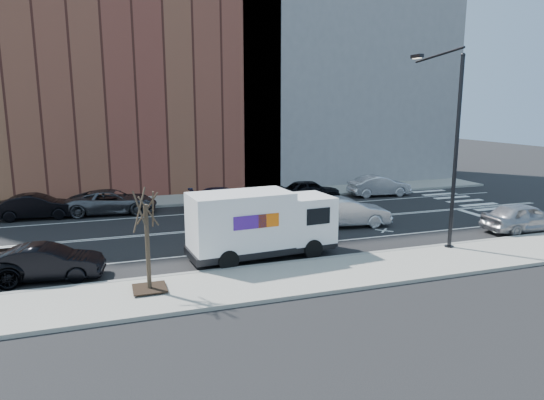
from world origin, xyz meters
TOP-DOWN VIEW (x-y plane):
  - ground at (0.00, 0.00)m, footprint 120.00×120.00m
  - sidewalk_near at (0.00, -8.80)m, footprint 44.00×3.60m
  - sidewalk_far at (0.00, 8.80)m, footprint 44.00×3.60m
  - curb_near at (0.00, -7.00)m, footprint 44.00×0.25m
  - curb_far at (0.00, 7.00)m, footprint 44.00×0.25m
  - crosswalk at (16.00, 0.00)m, footprint 3.00×14.00m
  - road_markings at (0.00, 0.00)m, footprint 40.00×8.60m
  - bldg_brick at (-8.00, 15.60)m, footprint 26.00×10.00m
  - bldg_concrete at (12.00, 15.60)m, footprint 20.00×10.00m
  - streetlight at (7.00, -6.91)m, footprint 0.44×4.02m
  - street_tree at (-7.00, -8.40)m, footprint 1.20×1.20m
  - fedex_van at (-1.84, -5.60)m, footprint 6.83×2.81m
  - far_parked_b at (-12.34, 6.05)m, footprint 4.66×1.90m
  - far_parked_c at (-8.00, 6.09)m, footprint 5.71×3.09m
  - far_parked_d at (-0.86, 5.35)m, footprint 4.87×2.25m
  - far_parked_e at (5.60, 6.04)m, footprint 4.43×2.00m
  - far_parked_f at (11.20, 5.84)m, footprint 4.76×1.92m
  - driving_sedan at (4.48, -1.71)m, footprint 5.12×2.37m
  - near_parked_rear_a at (-10.69, -5.58)m, footprint 4.45×2.07m
  - near_parked_front at (13.04, -5.87)m, footprint 4.68×1.90m

SIDE VIEW (x-z plane):
  - ground at x=0.00m, z-range 0.00..0.00m
  - crosswalk at x=16.00m, z-range 0.00..0.01m
  - road_markings at x=0.00m, z-range 0.00..0.01m
  - sidewalk_near at x=0.00m, z-range 0.00..0.15m
  - sidewalk_far at x=0.00m, z-range 0.00..0.15m
  - curb_near at x=0.00m, z-range 0.00..0.17m
  - curb_far at x=0.00m, z-range 0.00..0.17m
  - far_parked_d at x=-0.86m, z-range 0.00..1.38m
  - near_parked_rear_a at x=-10.69m, z-range 0.00..1.41m
  - far_parked_e at x=5.60m, z-range 0.00..1.48m
  - far_parked_b at x=-12.34m, z-range 0.00..1.50m
  - far_parked_c at x=-8.00m, z-range 0.00..1.52m
  - far_parked_f at x=11.20m, z-range 0.00..1.54m
  - near_parked_front at x=13.04m, z-range 0.00..1.59m
  - driving_sedan at x=4.48m, z-range 0.00..1.63m
  - street_tree at x=-7.00m, z-range -0.42..3.33m
  - fedex_van at x=-1.84m, z-range 0.08..3.12m
  - streetlight at x=7.00m, z-range 0.41..9.75m
  - bldg_brick at x=-8.00m, z-range 0.00..22.00m
  - bldg_concrete at x=12.00m, z-range 0.00..26.00m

